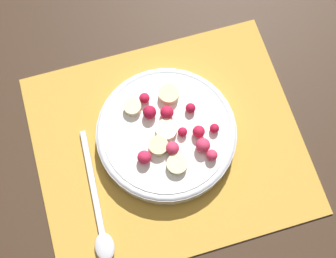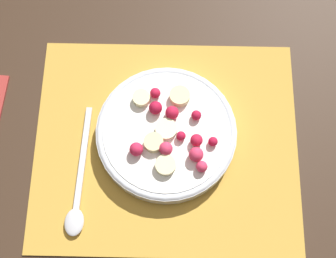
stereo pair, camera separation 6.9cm
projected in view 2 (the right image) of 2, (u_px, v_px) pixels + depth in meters
The scene contains 4 objects.
ground_plane at pixel (166, 144), 0.73m from camera, with size 3.00×3.00×0.00m, color #382619.
placemat at pixel (166, 143), 0.73m from camera, with size 0.41×0.35×0.01m.
fruit_bowl at pixel (168, 133), 0.71m from camera, with size 0.21×0.21×0.05m.
spoon at pixel (78, 196), 0.69m from camera, with size 0.03×0.20×0.01m.
Camera 2 is at (-0.01, 0.22, 0.70)m, focal length 50.00 mm.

